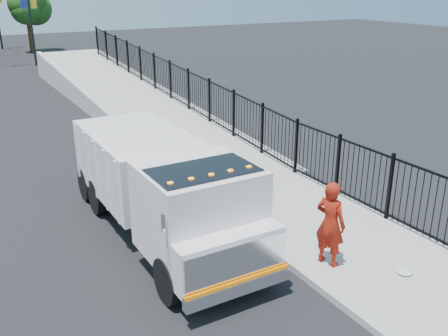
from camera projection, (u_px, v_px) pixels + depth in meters
ground at (278, 256)px, 11.82m from camera, size 120.00×120.00×0.00m
sidewalk at (402, 271)px, 11.08m from camera, size 3.55×12.00×0.12m
curb at (336, 296)px, 10.17m from camera, size 0.30×12.00×0.16m
ramp at (130, 108)px, 25.81m from camera, size 3.95×24.06×3.19m
iron_fence at (189, 103)px, 22.91m from camera, size 0.10×28.00×1.80m
truck at (163, 185)px, 12.21m from camera, size 2.51×7.45×2.55m
worker at (330, 224)px, 10.97m from camera, size 0.67×0.83×1.97m
debris at (404, 271)px, 10.88m from camera, size 0.36×0.36×0.09m
light_pole_1 at (25, 7)px, 37.25m from camera, size 3.78×0.22×8.00m
tree_1 at (26, 8)px, 44.99m from camera, size 2.74×2.74×5.37m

